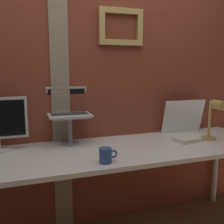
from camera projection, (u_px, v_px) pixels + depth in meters
brick_wall_back at (88, 64)px, 2.12m from camera, size 3.04×0.16×2.69m
desk at (117, 157)px, 1.88m from camera, size 2.39×0.69×0.74m
laptop_stand at (70, 125)px, 1.97m from camera, size 0.28×0.22×0.22m
laptop at (68, 107)px, 2.01m from camera, size 0.31×0.28×0.21m
whiteboard_panel at (183, 117)px, 2.32m from camera, size 0.39×0.08×0.29m
desk_lamp at (215, 116)px, 2.04m from camera, size 0.12×0.20×0.33m
coffee_mug at (106, 155)px, 1.59m from camera, size 0.12×0.08×0.09m
paper_clutter_stack at (187, 139)px, 2.06m from camera, size 0.22×0.17×0.03m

